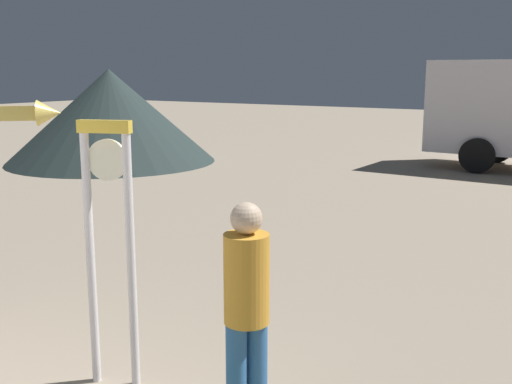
# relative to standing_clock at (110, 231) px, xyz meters

# --- Properties ---
(standing_clock) EXTENTS (0.43, 0.23, 2.21)m
(standing_clock) POSITION_rel_standing_clock_xyz_m (0.00, 0.00, 0.00)
(standing_clock) COLOR white
(standing_clock) RESTS_ON ground_plane
(person_near_clock) EXTENTS (0.32, 0.32, 1.69)m
(person_near_clock) POSITION_rel_standing_clock_xyz_m (1.29, 0.05, -0.37)
(person_near_clock) COLOR #3267A4
(person_near_clock) RESTS_ON ground_plane
(dome_tent) EXTENTS (5.95, 5.95, 2.65)m
(dome_tent) POSITION_rel_standing_clock_xyz_m (-9.43, 9.22, 0.01)
(dome_tent) COLOR #253230
(dome_tent) RESTS_ON ground_plane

